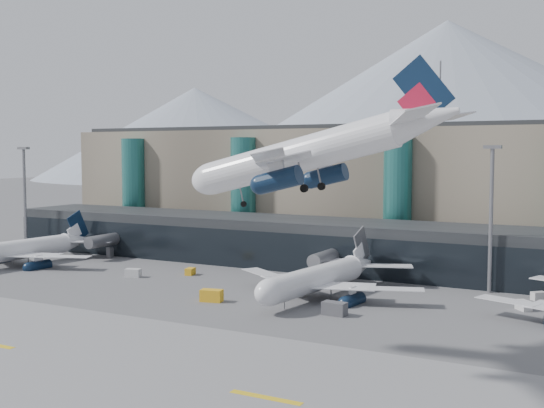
{
  "coord_description": "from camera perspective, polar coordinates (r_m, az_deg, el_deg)",
  "views": [
    {
      "loc": [
        51.74,
        -73.15,
        24.58
      ],
      "look_at": [
        -4.4,
        32.0,
        15.32
      ],
      "focal_mm": 45.0,
      "sensor_mm": 36.0,
      "label": 1
    }
  ],
  "objects": [
    {
      "name": "concourse",
      "position": [
        142.1,
        6.47,
        -3.51
      ],
      "size": [
        170.0,
        27.0,
        10.0
      ],
      "color": "black",
      "rests_on": "ground"
    },
    {
      "name": "terminal_main",
      "position": [
        180.53,
        2.9,
        1.54
      ],
      "size": [
        130.0,
        30.0,
        31.0
      ],
      "color": "gray",
      "rests_on": "ground"
    },
    {
      "name": "runway_markings",
      "position": [
        81.61,
        -13.28,
        -13.17
      ],
      "size": [
        128.0,
        1.0,
        0.02
      ],
      "color": "gold",
      "rests_on": "ground"
    },
    {
      "name": "lightmast_left",
      "position": [
        177.25,
        -19.98,
        0.89
      ],
      "size": [
        3.0,
        1.2,
        25.6
      ],
      "color": "slate",
      "rests_on": "ground"
    },
    {
      "name": "veh_d",
      "position": [
        121.9,
        21.41,
        -7.17
      ],
      "size": [
        2.59,
        2.59,
        1.36
      ],
      "primitive_type": "cube",
      "rotation": [
        0.0,
        0.0,
        0.79
      ],
      "color": "silver",
      "rests_on": "ground"
    },
    {
      "name": "veh_g",
      "position": [
        113.45,
        20.3,
        -7.96
      ],
      "size": [
        2.81,
        2.93,
        1.5
      ],
      "primitive_type": "cube",
      "rotation": [
        0.0,
        0.0,
        -0.87
      ],
      "color": "silver",
      "rests_on": "ground"
    },
    {
      "name": "veh_a",
      "position": [
        136.47,
        -11.54,
        -5.67
      ],
      "size": [
        3.24,
        2.36,
        1.63
      ],
      "primitive_type": "cube",
      "rotation": [
        0.0,
        0.0,
        0.27
      ],
      "color": "silver",
      "rests_on": "ground"
    },
    {
      "name": "ground",
      "position": [
        92.91,
        -7.05,
        -10.93
      ],
      "size": [
        900.0,
        900.0,
        0.0
      ],
      "primitive_type": "plane",
      "color": "#515154",
      "rests_on": "ground"
    },
    {
      "name": "jet_parked_mid",
      "position": [
        116.94,
        4.55,
        -5.43
      ],
      "size": [
        37.21,
        37.06,
        12.06
      ],
      "rotation": [
        0.0,
        0.0,
        1.45
      ],
      "color": "white",
      "rests_on": "ground"
    },
    {
      "name": "teal_towers",
      "position": [
        161.92,
        3.7,
        0.69
      ],
      "size": [
        116.4,
        19.4,
        46.0
      ],
      "color": "#256A65",
      "rests_on": "ground"
    },
    {
      "name": "veh_b",
      "position": [
        137.11,
        -6.86,
        -5.62
      ],
      "size": [
        1.91,
        2.62,
        1.37
      ],
      "primitive_type": "cube",
      "rotation": [
        0.0,
        0.0,
        1.78
      ],
      "color": "gold",
      "rests_on": "ground"
    },
    {
      "name": "lightmast_mid",
      "position": [
        123.5,
        17.86,
        -0.49
      ],
      "size": [
        3.0,
        1.2,
        25.6
      ],
      "color": "slate",
      "rests_on": "ground"
    },
    {
      "name": "veh_f",
      "position": [
        174.5,
        -21.5,
        -3.66
      ],
      "size": [
        2.03,
        3.43,
        1.84
      ],
      "primitive_type": "cube",
      "rotation": [
        0.0,
        0.0,
        1.66
      ],
      "color": "#49494E",
      "rests_on": "ground"
    },
    {
      "name": "veh_h",
      "position": [
        112.87,
        -5.08,
        -7.64
      ],
      "size": [
        3.9,
        2.6,
        1.98
      ],
      "primitive_type": "cube",
      "rotation": [
        0.0,
        0.0,
        0.21
      ],
      "color": "gold",
      "rests_on": "ground"
    },
    {
      "name": "runway_strip",
      "position": [
        81.62,
        -13.28,
        -13.19
      ],
      "size": [
        400.0,
        40.0,
        0.04
      ],
      "primitive_type": "cube",
      "color": "slate",
      "rests_on": "ground"
    },
    {
      "name": "jet_parked_left",
      "position": [
        158.27,
        -19.52,
        -3.07
      ],
      "size": [
        37.46,
        37.06,
        12.11
      ],
      "rotation": [
        0.0,
        0.0,
        1.48
      ],
      "color": "white",
      "rests_on": "ground"
    },
    {
      "name": "hero_jet",
      "position": [
        76.18,
        4.32,
        5.21
      ],
      "size": [
        33.46,
        34.71,
        11.17
      ],
      "rotation": [
        0.0,
        -0.24,
        0.01
      ],
      "color": "white",
      "rests_on": "ground"
    },
    {
      "name": "veh_c",
      "position": [
        103.77,
        5.25,
        -8.71
      ],
      "size": [
        3.71,
        2.11,
        2.0
      ],
      "primitive_type": "cube",
      "rotation": [
        0.0,
        0.0,
        -0.06
      ],
      "color": "#49494E",
      "rests_on": "ground"
    }
  ]
}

